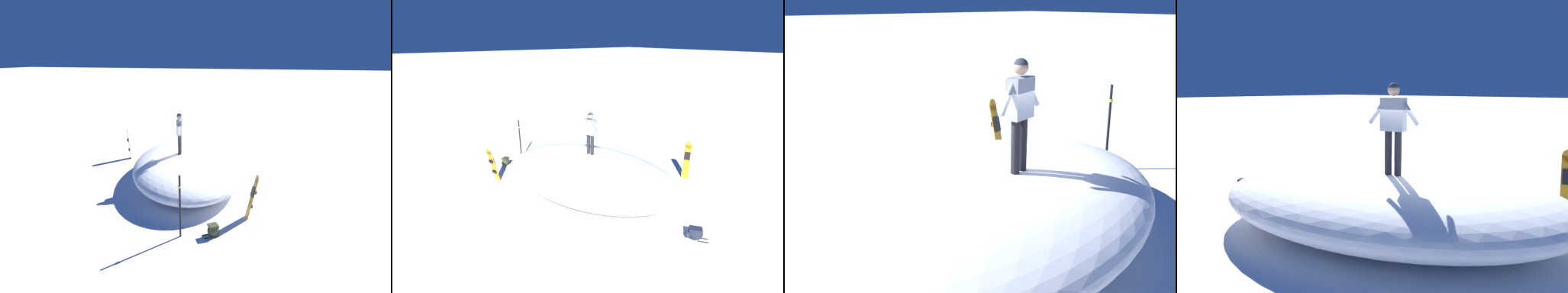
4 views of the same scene
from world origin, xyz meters
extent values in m
plane|color=white|center=(0.00, 0.00, 0.00)|extent=(240.00, 240.00, 0.00)
ellipsoid|color=white|center=(-0.52, -0.50, 0.63)|extent=(8.43, 6.65, 1.25)
cylinder|color=black|center=(-0.28, -0.83, 1.67)|extent=(0.14, 0.14, 0.84)
cylinder|color=black|center=(-0.08, -0.78, 1.67)|extent=(0.14, 0.14, 0.84)
cube|color=#8C939E|center=(-0.18, -0.81, 2.40)|extent=(0.50, 0.32, 0.62)
sphere|color=tan|center=(-0.18, -0.81, 2.86)|extent=(0.23, 0.23, 0.23)
cylinder|color=#8C939E|center=(-0.49, -0.88, 2.46)|extent=(0.41, 0.17, 0.52)
cylinder|color=#8C939E|center=(0.13, -0.73, 2.46)|extent=(0.41, 0.17, 0.52)
sphere|color=#333842|center=(-0.18, -0.81, 2.88)|extent=(0.22, 0.22, 0.22)
cube|color=orange|center=(2.21, 2.45, 0.70)|extent=(0.38, 0.39, 1.41)
cylinder|color=orange|center=(2.16, 2.58, 1.41)|extent=(0.30, 0.17, 0.29)
cube|color=black|center=(2.21, 2.46, 0.96)|extent=(0.26, 0.16, 0.34)
cube|color=black|center=(2.18, 2.54, 0.96)|extent=(0.21, 0.15, 0.12)
cube|color=black|center=(2.22, 2.44, 0.45)|extent=(0.21, 0.15, 0.12)
cube|color=orange|center=(-2.37, -4.32, 0.74)|extent=(0.32, 0.25, 1.49)
cylinder|color=orange|center=(-2.34, -4.38, 1.48)|extent=(0.27, 0.16, 0.28)
cube|color=black|center=(-2.36, -4.34, 1.01)|extent=(0.23, 0.14, 0.36)
cube|color=black|center=(-2.34, -4.38, 1.01)|extent=(0.21, 0.16, 0.12)
cube|color=black|center=(-2.36, -4.34, 0.47)|extent=(0.21, 0.16, 0.12)
ellipsoid|color=#383D23|center=(3.57, 1.43, 0.18)|extent=(0.46, 0.47, 0.37)
ellipsoid|color=#4B5131|center=(3.48, 1.56, 0.13)|extent=(0.25, 0.21, 0.18)
cube|color=#383D23|center=(3.57, 1.43, 0.34)|extent=(0.38, 0.39, 0.06)
cylinder|color=#383D23|center=(3.60, 1.22, 0.01)|extent=(0.17, 0.23, 0.04)
cylinder|color=#383D23|center=(3.75, 1.31, 0.01)|extent=(0.17, 0.23, 0.04)
ellipsoid|color=#1E2333|center=(-5.11, -1.04, 0.21)|extent=(0.53, 0.51, 0.41)
ellipsoid|color=#2B3144|center=(-4.95, -0.92, 0.14)|extent=(0.24, 0.25, 0.20)
cube|color=#1E2333|center=(-5.11, -1.04, 0.38)|extent=(0.45, 0.43, 0.06)
cylinder|color=#1E2333|center=(-5.35, -1.13, 0.01)|extent=(0.27, 0.22, 0.04)
cylinder|color=#1E2333|center=(-5.25, -1.26, 0.01)|extent=(0.27, 0.22, 0.04)
cylinder|color=black|center=(3.86, 0.49, 1.00)|extent=(0.06, 0.06, 1.99)
cylinder|color=yellow|center=(3.86, 0.49, 1.64)|extent=(0.10, 0.10, 0.06)
camera|label=1|loc=(11.33, 2.94, 5.23)|focal=27.37mm
camera|label=2|loc=(-9.00, 5.88, 5.77)|focal=26.74mm
camera|label=3|loc=(-4.99, -5.82, 3.79)|focal=43.61mm
camera|label=4|loc=(3.90, -6.27, 2.88)|focal=33.31mm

